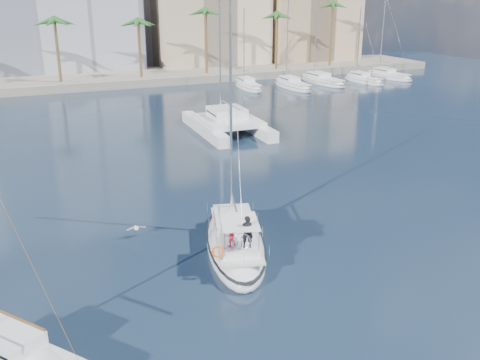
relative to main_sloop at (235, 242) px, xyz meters
name	(u,v)px	position (x,y,z in m)	size (l,w,h in m)	color
ground	(264,234)	(2.39, 1.18, -0.49)	(160.00, 160.00, 0.00)	black
quay	(98,80)	(2.39, 62.18, 0.11)	(120.00, 14.00, 1.20)	gray
building_beige	(207,14)	(24.39, 71.18, 9.51)	(20.00, 14.00, 20.00)	beige
building_tan_right	(307,18)	(44.39, 69.18, 8.51)	(18.00, 12.00, 18.00)	tan
palm_centre	(96,17)	(2.39, 58.18, 9.79)	(3.60, 3.60, 12.30)	brown
palm_right	(299,14)	(36.39, 58.18, 9.79)	(3.60, 3.60, 12.30)	brown
main_sloop	(235,242)	(0.00, 0.00, 0.00)	(6.05, 10.68, 15.11)	silver
catamaran	(227,121)	(9.78, 25.33, 0.66)	(6.62, 12.65, 18.12)	silver
seagull	(136,228)	(-4.82, 3.74, 0.16)	(1.17, 0.50, 0.22)	silver
moored_yacht_a	(248,89)	(22.39, 48.18, -0.49)	(2.72, 9.35, 11.90)	silver
moored_yacht_b	(292,88)	(28.89, 46.18, -0.49)	(3.14, 10.78, 13.72)	silver
moored_yacht_c	(322,83)	(35.39, 48.18, -0.49)	(3.55, 12.21, 15.54)	silver
moored_yacht_d	(363,82)	(41.89, 46.18, -0.49)	(2.72, 9.35, 11.90)	silver
moored_yacht_e	(388,78)	(48.39, 48.18, -0.49)	(3.14, 10.78, 13.72)	silver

